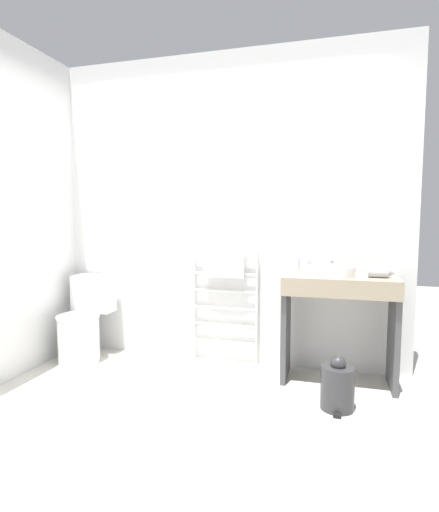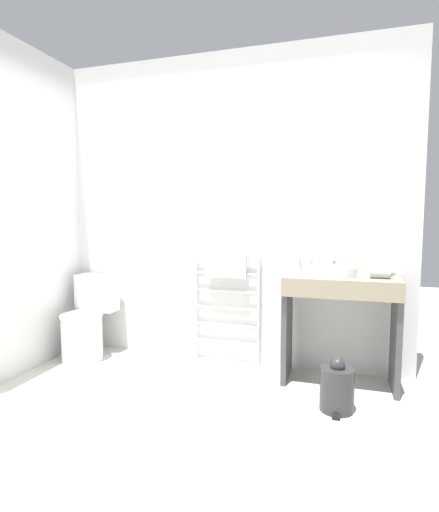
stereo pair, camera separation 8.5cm
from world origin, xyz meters
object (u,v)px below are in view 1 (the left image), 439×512
cup_near_edge (307,266)px  trash_bin (337,386)px  towel_radiator (224,285)px  cup_near_wall (296,265)px  sink_basin (332,270)px  hair_dryer (379,272)px  toilet (83,324)px

cup_near_edge → trash_bin: (0.24, -0.57, -0.72)m
towel_radiator → cup_near_edge: size_ratio=9.45×
trash_bin → cup_near_edge: bearing=113.4°
cup_near_wall → towel_radiator: bearing=176.6°
towel_radiator → cup_near_edge: towel_radiator is taller
sink_basin → trash_bin: bearing=-82.7°
cup_near_wall → hair_dryer: size_ratio=0.56×
cup_near_edge → cup_near_wall: bearing=159.5°
sink_basin → toilet: bearing=-178.3°
sink_basin → cup_near_wall: (-0.28, 0.17, 0.01)m
towel_radiator → trash_bin: (0.94, -0.63, -0.53)m
hair_dryer → cup_near_wall: bearing=164.8°
towel_radiator → cup_near_wall: (0.61, -0.04, 0.20)m
towel_radiator → hair_dryer: size_ratio=5.30×
sink_basin → cup_near_wall: size_ratio=3.34×
cup_near_edge → trash_bin: size_ratio=0.29×
towel_radiator → trash_bin: 1.25m
toilet → towel_radiator: size_ratio=0.77×
sink_basin → cup_near_wall: bearing=148.6°
towel_radiator → cup_near_wall: 0.64m
hair_dryer → cup_near_edge: bearing=165.8°
cup_near_edge → sink_basin: bearing=-35.8°
sink_basin → cup_near_wall: cup_near_wall is taller
toilet → cup_near_edge: bearing=5.9°
sink_basin → cup_near_edge: 0.23m
sink_basin → hair_dryer: (0.33, 0.00, -0.00)m
sink_basin → cup_near_edge: bearing=144.2°
cup_near_wall → cup_near_edge: size_ratio=1.01×
towel_radiator → cup_near_wall: size_ratio=9.39×
towel_radiator → hair_dryer: (1.22, -0.20, 0.18)m
toilet → towel_radiator: towel_radiator is taller
cup_near_edge → hair_dryer: cup_near_edge is taller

